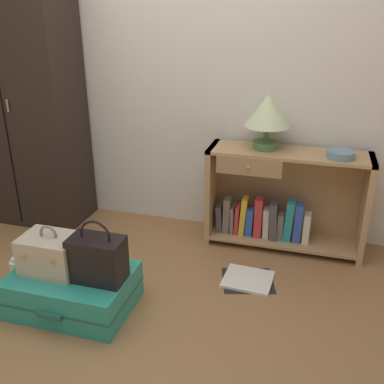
# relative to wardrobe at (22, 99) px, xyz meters

# --- Properties ---
(ground_plane) EXTENTS (9.00, 9.00, 0.00)m
(ground_plane) POSITION_rel_wardrobe_xyz_m (1.22, -1.20, -0.96)
(ground_plane) COLOR olive
(back_wall) EXTENTS (6.40, 0.10, 2.60)m
(back_wall) POSITION_rel_wardrobe_xyz_m (1.22, 0.30, 0.34)
(back_wall) COLOR silver
(back_wall) RESTS_ON ground_plane
(wardrobe) EXTENTS (0.84, 0.47, 1.93)m
(wardrobe) POSITION_rel_wardrobe_xyz_m (0.00, 0.00, 0.00)
(wardrobe) COLOR black
(wardrobe) RESTS_ON ground_plane
(bookshelf) EXTENTS (1.09, 0.33, 0.71)m
(bookshelf) POSITION_rel_wardrobe_xyz_m (1.95, 0.07, -0.63)
(bookshelf) COLOR tan
(bookshelf) RESTS_ON ground_plane
(table_lamp) EXTENTS (0.30, 0.30, 0.37)m
(table_lamp) POSITION_rel_wardrobe_xyz_m (1.82, 0.08, -0.01)
(table_lamp) COLOR #4C7542
(table_lamp) RESTS_ON bookshelf
(bowl) EXTENTS (0.18, 0.18, 0.05)m
(bowl) POSITION_rel_wardrobe_xyz_m (2.31, 0.02, -0.23)
(bowl) COLOR slate
(bowl) RESTS_ON bookshelf
(suitcase_large) EXTENTS (0.68, 0.49, 0.23)m
(suitcase_large) POSITION_rel_wardrobe_xyz_m (0.90, -1.00, -0.85)
(suitcase_large) COLOR teal
(suitcase_large) RESTS_ON ground_plane
(train_case) EXTENTS (0.32, 0.24, 0.29)m
(train_case) POSITION_rel_wardrobe_xyz_m (0.80, -1.00, -0.63)
(train_case) COLOR #B7A88E
(train_case) RESTS_ON suitcase_large
(handbag) EXTENTS (0.29, 0.17, 0.36)m
(handbag) POSITION_rel_wardrobe_xyz_m (1.08, -1.01, -0.61)
(handbag) COLOR black
(handbag) RESTS_ON suitcase_large
(bottle) EXTENTS (0.07, 0.07, 0.19)m
(bottle) POSITION_rel_wardrobe_xyz_m (0.45, -0.90, -0.88)
(bottle) COLOR white
(bottle) RESTS_ON ground_plane
(open_book_on_floor) EXTENTS (0.38, 0.36, 0.02)m
(open_book_on_floor) POSITION_rel_wardrobe_xyz_m (1.83, -0.47, -0.96)
(open_book_on_floor) COLOR white
(open_book_on_floor) RESTS_ON ground_plane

